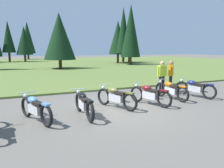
{
  "coord_description": "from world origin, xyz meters",
  "views": [
    {
      "loc": [
        -3.66,
        -7.48,
        2.29
      ],
      "look_at": [
        0.0,
        0.6,
        0.9
      ],
      "focal_mm": 35.84,
      "sensor_mm": 36.0,
      "label": 1
    }
  ],
  "objects_px": {
    "motorcycle_maroon": "(150,94)",
    "motorcycle_orange": "(171,90)",
    "motorcycle_olive": "(116,97)",
    "motorcycle_sky_blue": "(35,108)",
    "motorcycle_black": "(84,104)",
    "motorcycle_navy": "(195,88)",
    "rider_with_back_turned": "(171,74)",
    "rider_checking_bike": "(162,75)"
  },
  "relations": [
    {
      "from": "motorcycle_black",
      "to": "motorcycle_olive",
      "type": "relative_size",
      "value": 1.06
    },
    {
      "from": "motorcycle_orange",
      "to": "rider_with_back_turned",
      "type": "xyz_separation_m",
      "value": [
        1.16,
        1.46,
        0.51
      ]
    },
    {
      "from": "motorcycle_maroon",
      "to": "rider_checking_bike",
      "type": "xyz_separation_m",
      "value": [
        2.04,
        1.92,
        0.51
      ]
    },
    {
      "from": "motorcycle_olive",
      "to": "motorcycle_maroon",
      "type": "relative_size",
      "value": 0.99
    },
    {
      "from": "motorcycle_maroon",
      "to": "motorcycle_black",
      "type": "bearing_deg",
      "value": -171.67
    },
    {
      "from": "motorcycle_black",
      "to": "motorcycle_olive",
      "type": "bearing_deg",
      "value": 20.51
    },
    {
      "from": "motorcycle_sky_blue",
      "to": "motorcycle_olive",
      "type": "bearing_deg",
      "value": 8.67
    },
    {
      "from": "motorcycle_orange",
      "to": "motorcycle_black",
      "type": "bearing_deg",
      "value": -168.38
    },
    {
      "from": "motorcycle_sky_blue",
      "to": "motorcycle_orange",
      "type": "xyz_separation_m",
      "value": [
        6.02,
        0.83,
        0.0
      ]
    },
    {
      "from": "motorcycle_maroon",
      "to": "rider_with_back_turned",
      "type": "distance_m",
      "value": 3.32
    },
    {
      "from": "motorcycle_sky_blue",
      "to": "motorcycle_navy",
      "type": "height_order",
      "value": "same"
    },
    {
      "from": "motorcycle_olive",
      "to": "motorcycle_orange",
      "type": "bearing_deg",
      "value": 6.96
    },
    {
      "from": "rider_with_back_turned",
      "to": "motorcycle_orange",
      "type": "bearing_deg",
      "value": -128.29
    },
    {
      "from": "motorcycle_maroon",
      "to": "motorcycle_olive",
      "type": "bearing_deg",
      "value": 175.45
    },
    {
      "from": "motorcycle_black",
      "to": "rider_checking_bike",
      "type": "xyz_separation_m",
      "value": [
        5.0,
        2.35,
        0.51
      ]
    },
    {
      "from": "motorcycle_sky_blue",
      "to": "motorcycle_olive",
      "type": "height_order",
      "value": "same"
    },
    {
      "from": "motorcycle_maroon",
      "to": "rider_with_back_turned",
      "type": "xyz_separation_m",
      "value": [
        2.64,
        1.94,
        0.51
      ]
    },
    {
      "from": "motorcycle_orange",
      "to": "motorcycle_navy",
      "type": "distance_m",
      "value": 1.35
    },
    {
      "from": "motorcycle_sky_blue",
      "to": "motorcycle_maroon",
      "type": "distance_m",
      "value": 4.55
    },
    {
      "from": "motorcycle_sky_blue",
      "to": "motorcycle_olive",
      "type": "distance_m",
      "value": 3.08
    },
    {
      "from": "motorcycle_navy",
      "to": "rider_checking_bike",
      "type": "height_order",
      "value": "rider_checking_bike"
    },
    {
      "from": "motorcycle_olive",
      "to": "rider_checking_bike",
      "type": "xyz_separation_m",
      "value": [
        3.52,
        1.8,
        0.51
      ]
    },
    {
      "from": "motorcycle_sky_blue",
      "to": "motorcycle_olive",
      "type": "relative_size",
      "value": 1.01
    },
    {
      "from": "motorcycle_sky_blue",
      "to": "rider_with_back_turned",
      "type": "bearing_deg",
      "value": 17.71
    },
    {
      "from": "motorcycle_navy",
      "to": "motorcycle_olive",
      "type": "bearing_deg",
      "value": -176.45
    },
    {
      "from": "motorcycle_sky_blue",
      "to": "motorcycle_black",
      "type": "bearing_deg",
      "value": -3.21
    },
    {
      "from": "motorcycle_black",
      "to": "motorcycle_sky_blue",
      "type": "bearing_deg",
      "value": 176.79
    },
    {
      "from": "motorcycle_sky_blue",
      "to": "motorcycle_navy",
      "type": "bearing_deg",
      "value": 5.68
    },
    {
      "from": "motorcycle_olive",
      "to": "motorcycle_orange",
      "type": "height_order",
      "value": "same"
    },
    {
      "from": "motorcycle_maroon",
      "to": "rider_with_back_turned",
      "type": "height_order",
      "value": "rider_with_back_turned"
    },
    {
      "from": "motorcycle_olive",
      "to": "motorcycle_orange",
      "type": "xyz_separation_m",
      "value": [
        2.97,
        0.36,
        0.0
      ]
    },
    {
      "from": "motorcycle_black",
      "to": "motorcycle_orange",
      "type": "distance_m",
      "value": 4.54
    },
    {
      "from": "motorcycle_sky_blue",
      "to": "rider_checking_bike",
      "type": "bearing_deg",
      "value": 19.01
    },
    {
      "from": "motorcycle_olive",
      "to": "rider_with_back_turned",
      "type": "xyz_separation_m",
      "value": [
        4.13,
        1.83,
        0.51
      ]
    },
    {
      "from": "rider_with_back_turned",
      "to": "motorcycle_sky_blue",
      "type": "bearing_deg",
      "value": -162.29
    },
    {
      "from": "motorcycle_maroon",
      "to": "motorcycle_orange",
      "type": "xyz_separation_m",
      "value": [
        1.49,
        0.48,
        0.0
      ]
    },
    {
      "from": "motorcycle_maroon",
      "to": "motorcycle_orange",
      "type": "relative_size",
      "value": 0.96
    },
    {
      "from": "motorcycle_olive",
      "to": "rider_with_back_turned",
      "type": "height_order",
      "value": "rider_with_back_turned"
    },
    {
      "from": "motorcycle_black",
      "to": "motorcycle_maroon",
      "type": "bearing_deg",
      "value": 8.33
    },
    {
      "from": "motorcycle_olive",
      "to": "motorcycle_sky_blue",
      "type": "bearing_deg",
      "value": -171.33
    },
    {
      "from": "motorcycle_olive",
      "to": "motorcycle_maroon",
      "type": "xyz_separation_m",
      "value": [
        1.49,
        -0.12,
        0.0
      ]
    },
    {
      "from": "motorcycle_sky_blue",
      "to": "motorcycle_orange",
      "type": "height_order",
      "value": "same"
    }
  ]
}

